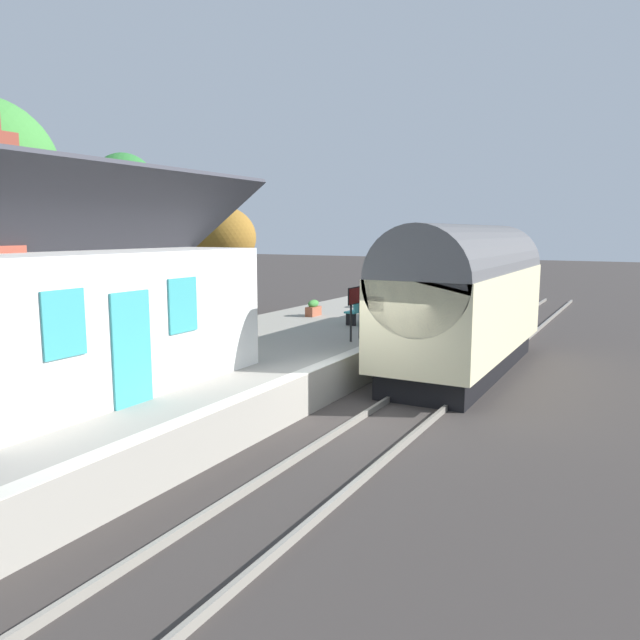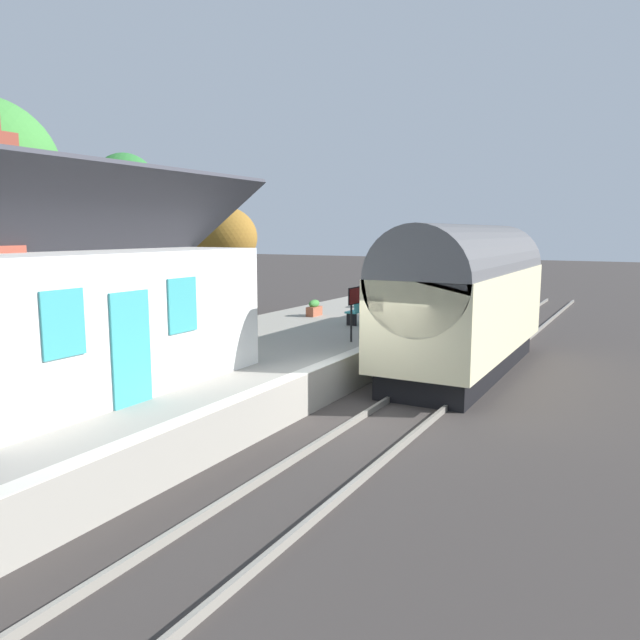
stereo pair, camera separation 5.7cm
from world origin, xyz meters
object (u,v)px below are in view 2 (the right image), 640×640
station_building (77,312)px  planter_bench_left (207,325)px  planter_corner_building (371,300)px  train (466,298)px  tree_distant (126,203)px  bench_near_building (381,304)px  bench_by_lamp (404,298)px  station_sign_board (356,300)px  tree_mid_background (224,238)px  planter_by_door (314,308)px  bench_platform_end (361,310)px

station_building → planter_bench_left: (5.59, 1.21, -1.13)m
station_building → planter_corner_building: station_building is taller
train → tree_distant: (-0.31, 13.27, 2.99)m
bench_near_building → bench_by_lamp: (2.32, -0.01, 0.00)m
tree_distant → bench_by_lamp: bearing=-56.8°
planter_corner_building → planter_bench_left: bearing=172.5°
station_sign_board → tree_mid_background: size_ratio=0.30×
station_building → tree_distant: 11.85m
planter_by_door → station_sign_board: station_sign_board is taller
planter_by_door → station_sign_board: size_ratio=0.46×
planter_by_door → train: bearing=-109.6°
bench_by_lamp → tree_mid_background: 9.41m
station_sign_board → tree_mid_background: bearing=55.1°
planter_corner_building → station_sign_board: (-7.41, -2.85, 0.91)m
tree_mid_background → train: bearing=-113.3°
bench_near_building → tree_mid_background: tree_mid_background is taller
bench_platform_end → bench_near_building: (1.99, 0.10, 0.00)m
bench_platform_end → train: bearing=-108.8°
train → planter_bench_left: 7.70m
station_sign_board → station_building: bearing=158.9°
bench_platform_end → tree_distant: bearing=100.3°
planter_by_door → station_sign_board: bearing=-137.1°
planter_bench_left → tree_mid_background: 11.34m
planter_by_door → planter_corner_building: planter_by_door is taller
bench_by_lamp → tree_mid_background: tree_mid_background is taller
station_sign_board → bench_platform_end: bearing=22.4°
bench_by_lamp → planter_by_door: bench_by_lamp is taller
planter_by_door → bench_platform_end: bearing=-110.9°
bench_by_lamp → bench_near_building: bearing=179.8°
planter_by_door → planter_bench_left: 5.68m
planter_bench_left → bench_by_lamp: bearing=-16.8°
bench_by_lamp → planter_by_door: bearing=146.2°
planter_bench_left → tree_distant: tree_distant is taller
tree_distant → station_sign_board: bearing=-97.0°
tree_mid_background → station_sign_board: bearing=-124.9°
planter_by_door → station_sign_board: 5.35m
station_building → bench_by_lamp: size_ratio=5.22×
station_building → bench_near_building: 12.47m
bench_platform_end → planter_bench_left: size_ratio=1.85×
tree_distant → tree_mid_background: bearing=-0.4°
train → planter_by_door: (2.28, 6.40, -0.96)m
station_building → station_sign_board: station_building is taller
planter_by_door → tree_mid_background: tree_mid_background is taller
bench_by_lamp → tree_distant: (-6.00, 9.15, 3.77)m
planter_by_door → station_building: bearing=-176.2°
bench_platform_end → planter_bench_left: 5.54m
station_building → planter_corner_building: 14.85m
planter_corner_building → planter_bench_left: planter_bench_left is taller
station_building → planter_corner_building: bearing=0.0°
train → station_sign_board: train is taller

